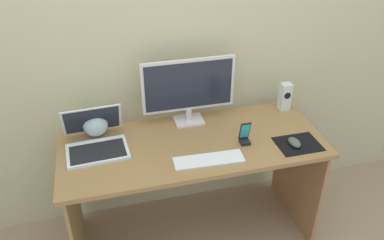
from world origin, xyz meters
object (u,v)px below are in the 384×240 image
(speaker_right, at_px, (285,97))
(laptop, at_px, (96,141))
(keyboard_external, at_px, (209,160))
(phone_in_dock, at_px, (245,136))
(fishbowl, at_px, (95,124))
(monitor, at_px, (189,88))
(mouse, at_px, (294,142))

(speaker_right, bearing_deg, laptop, -173.52)
(speaker_right, relative_size, laptop, 0.52)
(keyboard_external, xyz_separation_m, phone_in_dock, (0.25, 0.11, 0.04))
(fishbowl, bearing_deg, keyboard_external, -35.75)
(laptop, xyz_separation_m, phone_in_dock, (0.83, -0.17, 0.00))
(monitor, height_order, fishbowl, monitor)
(monitor, distance_m, laptop, 0.63)
(speaker_right, distance_m, phone_in_dock, 0.50)
(speaker_right, bearing_deg, keyboard_external, -146.98)
(monitor, distance_m, mouse, 0.70)
(monitor, height_order, speaker_right, monitor)
(monitor, distance_m, keyboard_external, 0.48)
(phone_in_dock, bearing_deg, mouse, -19.84)
(laptop, xyz_separation_m, keyboard_external, (0.59, -0.28, -0.04))
(speaker_right, xyz_separation_m, laptop, (-1.23, -0.14, -0.05))
(fishbowl, height_order, phone_in_dock, fishbowl)
(laptop, bearing_deg, fishbowl, 87.05)
(phone_in_dock, bearing_deg, laptop, 168.61)
(keyboard_external, bearing_deg, laptop, 157.03)
(monitor, distance_m, fishbowl, 0.60)
(fishbowl, bearing_deg, speaker_right, 0.11)
(monitor, xyz_separation_m, laptop, (-0.58, -0.14, -0.19))
(monitor, relative_size, mouse, 5.72)
(fishbowl, relative_size, phone_in_dock, 1.08)
(fishbowl, bearing_deg, monitor, 0.73)
(laptop, bearing_deg, phone_in_dock, -11.39)
(monitor, xyz_separation_m, mouse, (0.52, -0.41, -0.21))
(speaker_right, height_order, laptop, laptop)
(speaker_right, xyz_separation_m, phone_in_dock, (-0.40, -0.31, -0.04))
(monitor, xyz_separation_m, fishbowl, (-0.57, -0.01, -0.16))
(mouse, height_order, phone_in_dock, phone_in_dock)
(fishbowl, xyz_separation_m, phone_in_dock, (0.83, -0.31, -0.02))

